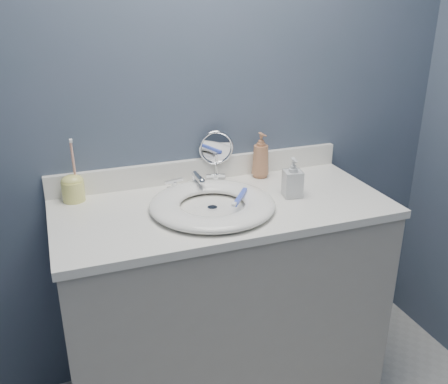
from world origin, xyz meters
name	(u,v)px	position (x,y,z in m)	size (l,w,h in m)	color
back_wall	(199,102)	(0.00, 1.25, 1.20)	(2.20, 0.02, 2.40)	#3F4E5F
vanity_cabinet	(223,307)	(0.00, 0.97, 0.42)	(1.20, 0.55, 0.85)	#ACA79D
countertop	(223,208)	(0.00, 0.97, 0.86)	(1.22, 0.57, 0.03)	white
backsplash	(201,169)	(0.00, 1.24, 0.93)	(1.22, 0.02, 0.09)	white
basin	(212,204)	(-0.05, 0.94, 0.90)	(0.45, 0.45, 0.04)	white
drain	(212,208)	(-0.05, 0.94, 0.88)	(0.04, 0.04, 0.01)	silver
faucet	(196,183)	(-0.05, 1.14, 0.91)	(0.25, 0.13, 0.07)	silver
makeup_mirror	(216,153)	(0.06, 1.21, 0.99)	(0.14, 0.08, 0.21)	silver
soap_bottle_amber	(261,155)	(0.24, 1.19, 0.97)	(0.07, 0.07, 0.19)	#AC714D
soap_bottle_clear	(293,177)	(0.27, 0.96, 0.96)	(0.07, 0.07, 0.15)	#BCBFC0
toothbrush_holder	(73,187)	(-0.51, 1.19, 0.93)	(0.08, 0.08, 0.24)	#E6E273
toothbrush_lying	(240,198)	(0.04, 0.91, 0.92)	(0.11, 0.15, 0.02)	blue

